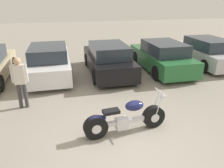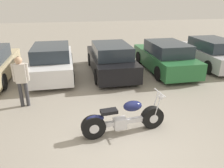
{
  "view_description": "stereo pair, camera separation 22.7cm",
  "coord_description": "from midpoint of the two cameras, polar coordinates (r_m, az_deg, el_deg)",
  "views": [
    {
      "loc": [
        -1.51,
        -4.44,
        3.48
      ],
      "look_at": [
        0.01,
        1.98,
        0.85
      ],
      "focal_mm": 35.0,
      "sensor_mm": 36.0,
      "label": 1
    },
    {
      "loc": [
        -1.29,
        -4.48,
        3.48
      ],
      "look_at": [
        0.01,
        1.98,
        0.85
      ],
      "focal_mm": 35.0,
      "sensor_mm": 36.0,
      "label": 2
    }
  ],
  "objects": [
    {
      "name": "parked_car_green",
      "position": [
        11.31,
        14.2,
        6.8
      ],
      "size": [
        1.89,
        4.5,
        1.46
      ],
      "color": "#286B38",
      "rests_on": "ground_plane"
    },
    {
      "name": "parked_car_silver",
      "position": [
        13.02,
        24.53,
        7.42
      ],
      "size": [
        1.89,
        4.5,
        1.46
      ],
      "color": "#BCBCC1",
      "rests_on": "ground_plane"
    },
    {
      "name": "ground_plane",
      "position": [
        5.83,
        5.0,
        -15.02
      ],
      "size": [
        60.0,
        60.0,
        0.0
      ],
      "primitive_type": "plane",
      "color": "gray"
    },
    {
      "name": "motorcycle",
      "position": [
        5.98,
        4.02,
        -9.1
      ],
      "size": [
        2.35,
        0.64,
        1.07
      ],
      "color": "black",
      "rests_on": "ground_plane"
    },
    {
      "name": "parked_car_black",
      "position": [
        10.57,
        0.27,
        6.43
      ],
      "size": [
        1.89,
        4.5,
        1.46
      ],
      "color": "black",
      "rests_on": "ground_plane"
    },
    {
      "name": "parked_car_white",
      "position": [
        10.62,
        -14.71,
        5.79
      ],
      "size": [
        1.89,
        4.5,
        1.46
      ],
      "color": "white",
      "rests_on": "ground_plane"
    },
    {
      "name": "person_standing",
      "position": [
        7.68,
        -21.86,
        1.58
      ],
      "size": [
        0.52,
        0.23,
        1.73
      ],
      "color": "#38383D",
      "rests_on": "ground_plane"
    }
  ]
}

